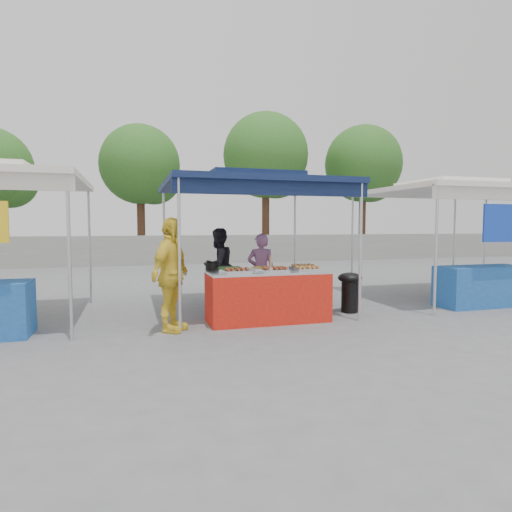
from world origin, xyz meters
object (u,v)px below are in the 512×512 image
object	(u,v)px
wok_burner	(350,289)
vendor_woman	(261,271)
cooking_pot	(213,266)
helper_man	(218,265)
vendor_table	(268,296)
customer_person	(171,275)

from	to	relation	value
wok_burner	vendor_woman	bearing A→B (deg)	158.45
cooking_pot	helper_man	world-z (taller)	helper_man
vendor_table	vendor_woman	world-z (taller)	vendor_woman
vendor_table	wok_burner	world-z (taller)	vendor_table
cooking_pot	vendor_woman	size ratio (longest dim) A/B	0.16
customer_person	cooking_pot	bearing A→B (deg)	-19.23
wok_burner	vendor_woman	world-z (taller)	vendor_woman
vendor_table	vendor_woman	distance (m)	1.09
wok_burner	helper_man	size ratio (longest dim) A/B	0.48
vendor_table	vendor_woman	xyz separation A→B (m)	(0.20, 1.03, 0.30)
cooking_pot	customer_person	distance (m)	0.95
vendor_woman	helper_man	distance (m)	1.13
vendor_table	customer_person	xyz separation A→B (m)	(-1.61, -0.25, 0.44)
wok_burner	customer_person	world-z (taller)	customer_person
vendor_table	cooking_pot	distance (m)	1.06
vendor_table	vendor_woman	bearing A→B (deg)	79.16
vendor_table	helper_man	distance (m)	2.04
wok_burner	customer_person	size ratio (longest dim) A/B	0.43
cooking_pot	helper_man	bearing A→B (deg)	75.48
helper_man	customer_person	xyz separation A→B (m)	(-1.16, -2.21, 0.09)
vendor_table	cooking_pot	bearing A→B (deg)	158.74
cooking_pot	vendor_woman	world-z (taller)	vendor_woman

